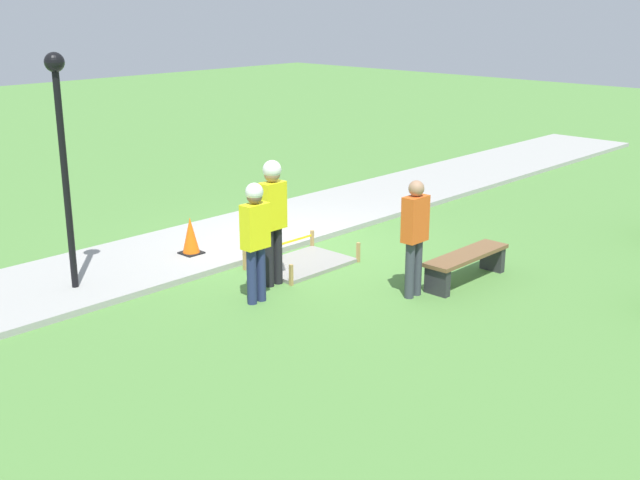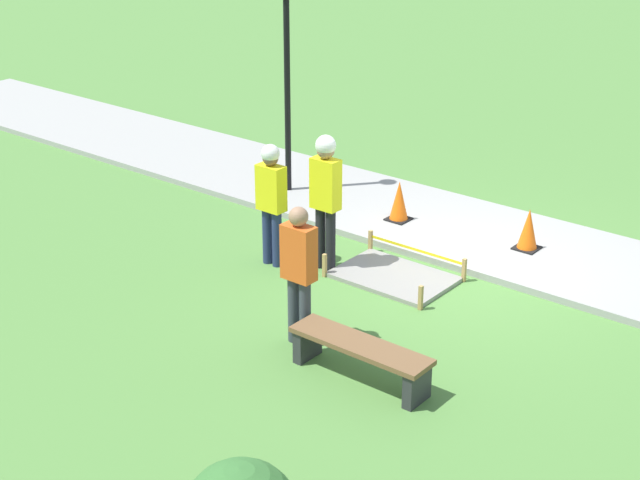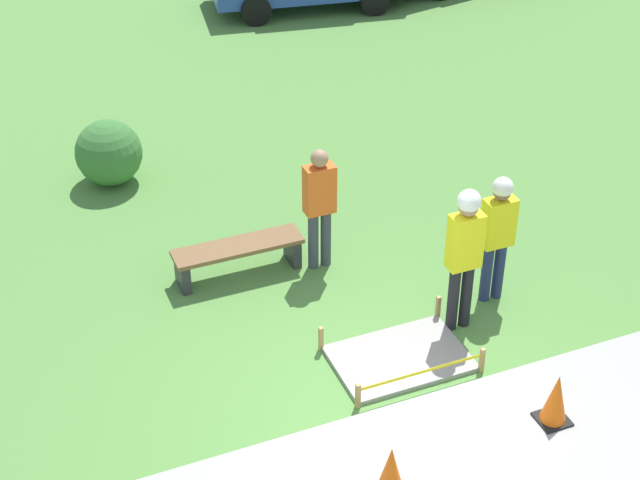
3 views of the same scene
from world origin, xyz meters
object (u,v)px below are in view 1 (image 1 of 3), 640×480
(traffic_cone_far_patch, at_px, (191,236))
(traffic_cone_near_patch, at_px, (271,211))
(worker_supervisor, at_px, (273,210))
(worker_assistant, at_px, (255,232))
(bystander_in_orange_shirt, at_px, (415,232))
(lamppost_near, at_px, (61,135))
(park_bench, at_px, (466,262))

(traffic_cone_far_patch, bearing_deg, traffic_cone_near_patch, -173.25)
(traffic_cone_near_patch, relative_size, worker_supervisor, 0.31)
(traffic_cone_far_patch, distance_m, worker_assistant, 2.45)
(traffic_cone_near_patch, bearing_deg, traffic_cone_far_patch, 6.75)
(bystander_in_orange_shirt, relative_size, lamppost_near, 0.51)
(park_bench, xyz_separation_m, lamppost_near, (4.45, -3.98, 2.06))
(worker_supervisor, bearing_deg, park_bench, 135.97)
(park_bench, bearing_deg, lamppost_near, -41.80)
(park_bench, relative_size, bystander_in_orange_shirt, 0.98)
(worker_supervisor, relative_size, bystander_in_orange_shirt, 1.11)
(traffic_cone_near_patch, xyz_separation_m, worker_supervisor, (1.99, 2.18, 0.79))
(worker_supervisor, height_order, bystander_in_orange_shirt, worker_supervisor)
(traffic_cone_far_patch, height_order, lamppost_near, lamppost_near)
(bystander_in_orange_shirt, xyz_separation_m, lamppost_near, (3.38, -3.76, 1.39))
(traffic_cone_near_patch, bearing_deg, worker_assistant, 43.59)
(lamppost_near, bearing_deg, worker_supervisor, 140.43)
(traffic_cone_near_patch, distance_m, lamppost_near, 4.73)
(lamppost_near, bearing_deg, traffic_cone_near_patch, -176.22)
(bystander_in_orange_shirt, bearing_deg, lamppost_near, -48.04)
(traffic_cone_far_patch, xyz_separation_m, bystander_in_orange_shirt, (-1.17, 3.79, 0.59))
(traffic_cone_far_patch, relative_size, worker_assistant, 0.36)
(park_bench, height_order, worker_assistant, worker_assistant)
(bystander_in_orange_shirt, bearing_deg, worker_supervisor, -59.84)
(worker_supervisor, xyz_separation_m, worker_assistant, (0.68, 0.35, -0.13))
(park_bench, bearing_deg, worker_supervisor, -44.03)
(park_bench, height_order, worker_supervisor, worker_supervisor)
(worker_assistant, bearing_deg, traffic_cone_near_patch, -136.41)
(worker_assistant, distance_m, lamppost_near, 3.08)
(worker_supervisor, bearing_deg, traffic_cone_near_patch, -132.32)
(worker_supervisor, distance_m, lamppost_near, 3.21)
(park_bench, distance_m, bystander_in_orange_shirt, 1.28)
(park_bench, distance_m, worker_supervisor, 3.11)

